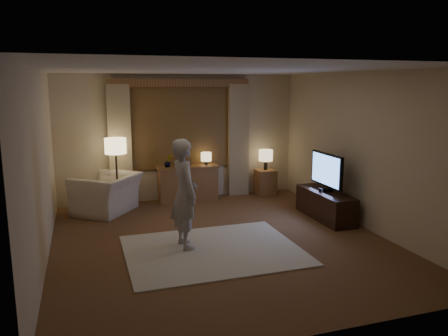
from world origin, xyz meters
name	(u,v)px	position (x,y,z in m)	size (l,w,h in m)	color
room	(211,151)	(0.00, 0.50, 1.33)	(5.04, 5.54, 2.64)	brown
rug	(213,250)	(-0.23, -0.36, 0.01)	(2.50, 2.00, 0.02)	beige
sideboard	(188,184)	(0.08, 2.50, 0.35)	(1.20, 0.40, 0.70)	brown
picture_frame	(188,163)	(0.08, 2.50, 0.80)	(0.16, 0.02, 0.20)	brown
plant	(168,162)	(-0.32, 2.50, 0.85)	(0.17, 0.13, 0.30)	#999999
table_lamp_sideboard	(206,157)	(0.48, 2.50, 0.90)	(0.22, 0.22, 0.30)	black
floor_lamp	(116,150)	(-1.36, 2.29, 1.17)	(0.41, 0.41, 1.39)	black
armchair	(107,194)	(-1.57, 2.13, 0.36)	(1.12, 0.98, 0.73)	beige
side_table	(265,182)	(1.81, 2.45, 0.28)	(0.40, 0.40, 0.56)	brown
table_lamp_side	(266,156)	(1.81, 2.45, 0.87)	(0.30, 0.30, 0.44)	black
tv_stand	(325,205)	(2.15, 0.53, 0.25)	(0.45, 1.40, 0.50)	black
tv	(327,171)	(2.15, 0.53, 0.88)	(0.23, 0.96, 0.69)	black
person	(184,194)	(-0.58, -0.10, 0.83)	(0.59, 0.39, 1.61)	#AEA7A1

